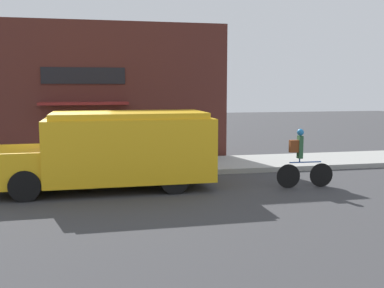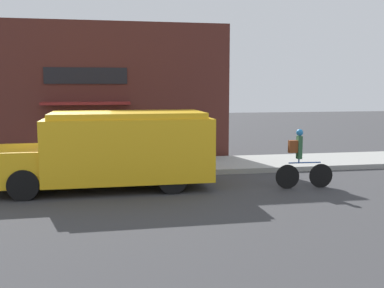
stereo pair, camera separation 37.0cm
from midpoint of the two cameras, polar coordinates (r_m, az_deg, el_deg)
ground_plane at (r=14.82m, az=-14.28°, el=-4.48°), size 70.00×70.00×0.00m
sidewalk at (r=16.22m, az=-13.97°, el=-3.13°), size 28.00×2.90×0.18m
storefront at (r=17.72m, az=-13.87°, el=6.29°), size 12.03×1.01×5.45m
school_bus at (r=13.19m, az=-9.31°, el=-0.66°), size 6.40×2.70×2.24m
cyclist at (r=13.52m, az=14.43°, el=-2.09°), size 1.74×0.20×1.75m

